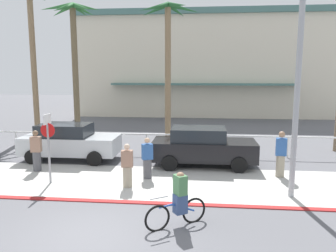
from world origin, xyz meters
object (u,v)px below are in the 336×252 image
at_px(car_silver_1, 69,141).
at_px(cyclist_blue_0, 179,201).
at_px(stop_sign_bike_lane, 48,139).
at_px(pedestrian_0, 127,168).
at_px(palm_tree_3, 168,38).
at_px(car_black_2, 203,146).
at_px(pedestrian_2, 281,156).
at_px(palm_tree_2, 74,35).
at_px(pedestrian_1, 147,160).
at_px(pedestrian_3, 36,152).
at_px(palm_tree_1, 31,24).
at_px(streetlight_curb, 301,64).

height_order(car_silver_1, cyclist_blue_0, car_silver_1).
distance_m(stop_sign_bike_lane, car_silver_1, 3.46).
xyz_separation_m(car_silver_1, pedestrian_0, (3.49, -3.44, -0.15)).
relative_size(cyclist_blue_0, pedestrian_0, 0.99).
relative_size(palm_tree_3, car_silver_1, 1.84).
height_order(palm_tree_3, pedestrian_0, palm_tree_3).
relative_size(car_black_2, pedestrian_2, 2.43).
relative_size(palm_tree_2, pedestrian_0, 5.14).
height_order(car_silver_1, pedestrian_1, car_silver_1).
xyz_separation_m(car_silver_1, pedestrian_1, (4.03, -2.39, -0.14)).
distance_m(palm_tree_3, pedestrian_1, 9.58).
bearing_deg(stop_sign_bike_lane, pedestrian_0, -2.55).
distance_m(car_silver_1, pedestrian_3, 1.99).
bearing_deg(pedestrian_1, car_silver_1, 149.35).
relative_size(pedestrian_0, pedestrian_3, 0.92).
bearing_deg(pedestrian_0, palm_tree_3, 86.74).
xyz_separation_m(palm_tree_2, pedestrian_3, (0.97, -7.23, -5.42)).
height_order(car_silver_1, car_black_2, same).
bearing_deg(car_silver_1, palm_tree_3, 54.53).
distance_m(palm_tree_2, car_black_2, 11.04).
xyz_separation_m(palm_tree_2, pedestrian_1, (5.64, -7.73, -5.48)).
xyz_separation_m(palm_tree_1, pedestrian_2, (13.92, -8.10, -6.21)).
xyz_separation_m(pedestrian_0, pedestrian_3, (-4.13, 1.55, 0.07)).
bearing_deg(car_silver_1, cyclist_blue_0, -48.85).
bearing_deg(palm_tree_3, pedestrian_2, -55.02).
xyz_separation_m(streetlight_curb, palm_tree_2, (-10.62, 9.41, 1.93)).
distance_m(palm_tree_3, pedestrian_2, 10.31).
height_order(palm_tree_1, palm_tree_3, palm_tree_1).
bearing_deg(streetlight_curb, car_silver_1, 155.71).
xyz_separation_m(car_silver_1, cyclist_blue_0, (5.49, -6.29, -0.18)).
relative_size(palm_tree_1, palm_tree_2, 1.16).
xyz_separation_m(palm_tree_1, car_black_2, (10.93, -6.83, -6.18)).
height_order(car_black_2, pedestrian_1, car_black_2).
relative_size(streetlight_curb, pedestrian_0, 4.76).
relative_size(palm_tree_2, pedestrian_3, 4.75).
relative_size(car_black_2, pedestrian_0, 2.79).
distance_m(palm_tree_3, car_black_2, 8.21).
distance_m(palm_tree_2, palm_tree_3, 5.63).
bearing_deg(car_silver_1, streetlight_curb, -24.29).
bearing_deg(car_black_2, palm_tree_2, 143.26).
distance_m(palm_tree_1, palm_tree_2, 3.46).
relative_size(streetlight_curb, car_silver_1, 1.70).
relative_size(stop_sign_bike_lane, car_silver_1, 0.58).
bearing_deg(palm_tree_2, pedestrian_1, -53.88).
bearing_deg(pedestrian_2, palm_tree_1, 149.81).
bearing_deg(palm_tree_2, palm_tree_1, 161.70).
bearing_deg(palm_tree_2, car_black_2, -36.74).
bearing_deg(cyclist_blue_0, stop_sign_bike_lane, 148.81).
bearing_deg(palm_tree_2, streetlight_curb, -41.54).
distance_m(stop_sign_bike_lane, palm_tree_3, 10.49).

